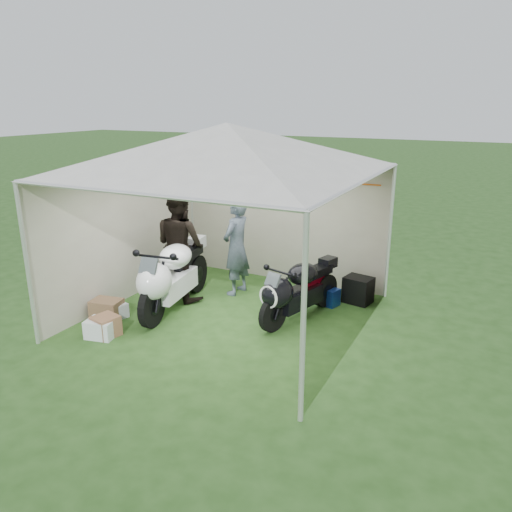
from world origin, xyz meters
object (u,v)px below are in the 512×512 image
at_px(canopy_tent, 228,153).
at_px(equipment_box, 358,290).
at_px(crate_0, 101,328).
at_px(crate_1, 106,326).
at_px(paddock_stand, 327,296).
at_px(person_dark_jacket, 180,245).
at_px(person_blue_jacket, 236,247).
at_px(crate_2, 117,310).
at_px(motorcycle_white, 171,275).
at_px(crate_3, 107,309).
at_px(motorcycle_black, 296,289).

relative_size(canopy_tent, equipment_box, 12.62).
xyz_separation_m(crate_0, crate_1, (0.03, 0.07, 0.02)).
xyz_separation_m(paddock_stand, person_dark_jacket, (-2.38, -0.82, 0.80)).
distance_m(canopy_tent, equipment_box, 3.23).
distance_m(person_blue_jacket, equipment_box, 2.22).
relative_size(canopy_tent, crate_0, 13.98).
bearing_deg(crate_2, motorcycle_white, 44.61).
bearing_deg(crate_3, canopy_tent, 28.53).
bearing_deg(person_blue_jacket, crate_0, -16.33).
height_order(crate_0, crate_2, crate_0).
bearing_deg(motorcycle_white, canopy_tent, 2.81).
height_order(crate_1, crate_2, crate_1).
bearing_deg(motorcycle_black, person_blue_jacket, 172.63).
distance_m(motorcycle_white, crate_0, 1.41).
xyz_separation_m(person_blue_jacket, crate_2, (-1.21, -1.77, -0.75)).
xyz_separation_m(motorcycle_white, person_blue_jacket, (0.57, 1.14, 0.25)).
bearing_deg(person_blue_jacket, crate_1, -16.21).
bearing_deg(paddock_stand, crate_1, -134.19).
relative_size(motorcycle_white, person_dark_jacket, 1.17).
bearing_deg(crate_1, motorcycle_white, 75.31).
bearing_deg(crate_0, crate_1, 64.86).
bearing_deg(motorcycle_black, paddock_stand, 90.00).
xyz_separation_m(motorcycle_white, equipment_box, (2.63, 1.68, -0.39)).
bearing_deg(paddock_stand, person_blue_jacket, -172.12).
bearing_deg(crate_2, paddock_stand, 35.20).
distance_m(canopy_tent, person_dark_jacket, 2.04).
distance_m(motorcycle_white, person_dark_jacket, 0.67).
xyz_separation_m(motorcycle_black, equipment_box, (0.67, 1.13, -0.29)).
bearing_deg(paddock_stand, crate_0, -133.81).
bearing_deg(person_dark_jacket, motorcycle_white, 124.39).
bearing_deg(person_dark_jacket, equipment_box, -142.96).
bearing_deg(motorcycle_black, crate_0, -125.69).
bearing_deg(canopy_tent, paddock_stand, 44.09).
xyz_separation_m(canopy_tent, crate_1, (-1.30, -1.41, -2.42)).
bearing_deg(motorcycle_black, equipment_box, 75.18).
bearing_deg(crate_1, motorcycle_black, 37.77).
bearing_deg(crate_2, person_blue_jacket, 55.60).
distance_m(paddock_stand, person_blue_jacket, 1.78).
height_order(motorcycle_white, crate_3, motorcycle_white).
bearing_deg(paddock_stand, crate_2, -144.80).
relative_size(motorcycle_white, paddock_stand, 5.71).
distance_m(paddock_stand, crate_3, 3.60).
distance_m(person_dark_jacket, equipment_box, 3.12).
relative_size(person_blue_jacket, crate_3, 3.74).
height_order(canopy_tent, paddock_stand, canopy_tent).
relative_size(crate_1, crate_3, 0.73).
height_order(person_blue_jacket, crate_3, person_blue_jacket).
bearing_deg(person_dark_jacket, paddock_stand, -145.94).
bearing_deg(person_dark_jacket, person_blue_jacket, -127.13).
distance_m(equipment_box, crate_2, 4.00).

